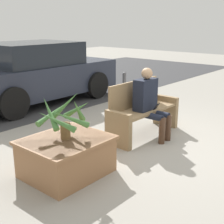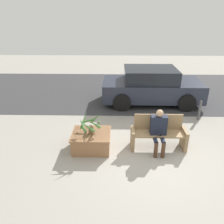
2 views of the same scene
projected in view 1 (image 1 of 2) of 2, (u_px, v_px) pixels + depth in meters
ground_plane at (160, 144)px, 5.16m from camera, size 30.00×30.00×0.00m
bench at (142, 111)px, 5.49m from camera, size 1.54×0.50×0.95m
person_seated at (149, 100)px, 5.28m from camera, size 0.44×0.58×1.21m
planter_box at (66, 155)px, 4.08m from camera, size 1.07×0.91×0.50m
potted_plant at (64, 116)px, 3.92m from camera, size 0.65×0.65×0.59m
parked_car at (35, 73)px, 7.72m from camera, size 4.04×1.98×1.48m
bollard_post at (124, 86)px, 7.91m from camera, size 0.10×0.10×0.73m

